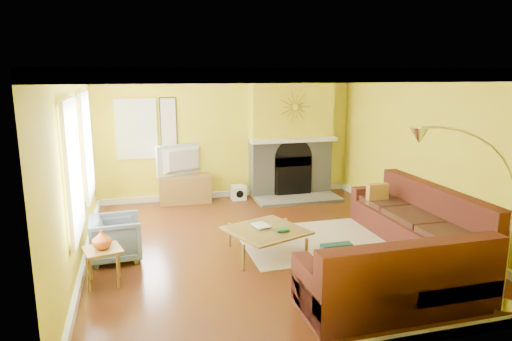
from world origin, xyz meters
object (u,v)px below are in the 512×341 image
object	(u,v)px
sectional_sofa	(369,229)
side_table	(104,266)
media_console	(185,189)
armchair	(116,238)
coffee_table	(266,242)
arc_lamp	(468,225)

from	to	relation	value
sectional_sofa	side_table	distance (m)	3.67
media_console	armchair	distance (m)	3.03
coffee_table	side_table	xyz separation A→B (m)	(-2.28, -0.39, 0.04)
side_table	arc_lamp	distance (m)	4.36
media_console	side_table	distance (m)	3.81
sectional_sofa	coffee_table	world-z (taller)	sectional_sofa
side_table	arc_lamp	size ratio (longest dim) A/B	0.23
sectional_sofa	arc_lamp	bearing A→B (deg)	-83.49
armchair	arc_lamp	world-z (taller)	arc_lamp
sectional_sofa	armchair	world-z (taller)	sectional_sofa
arc_lamp	armchair	bearing A→B (deg)	144.62
coffee_table	side_table	bearing A→B (deg)	-170.20
armchair	side_table	bearing A→B (deg)	167.30
coffee_table	arc_lamp	world-z (taller)	arc_lamp
arc_lamp	side_table	bearing A→B (deg)	154.33
media_console	armchair	size ratio (longest dim) A/B	1.48
side_table	arc_lamp	xyz separation A→B (m)	(3.86, -1.86, 0.82)
coffee_table	armchair	distance (m)	2.19
media_console	side_table	size ratio (longest dim) A/B	2.16
media_console	arc_lamp	bearing A→B (deg)	-65.77
media_console	arc_lamp	size ratio (longest dim) A/B	0.49
media_console	armchair	world-z (taller)	armchair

